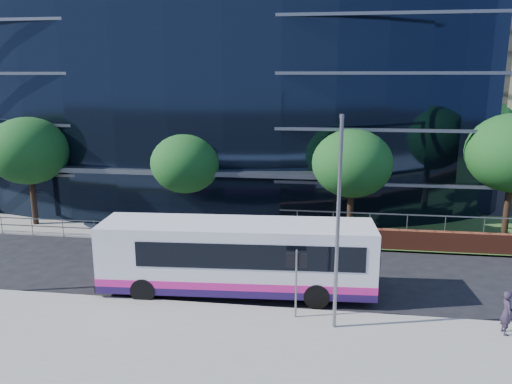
# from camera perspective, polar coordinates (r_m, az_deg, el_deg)

# --- Properties ---
(ground) EXTENTS (200.00, 200.00, 0.00)m
(ground) POSITION_cam_1_polar(r_m,az_deg,el_deg) (22.52, -6.96, -11.73)
(ground) COLOR black
(ground) RESTS_ON ground
(pavement_near) EXTENTS (80.00, 8.00, 0.15)m
(pavement_near) POSITION_cam_1_polar(r_m,az_deg,el_deg) (18.27, -11.19, -17.94)
(pavement_near) COLOR gray
(pavement_near) RESTS_ON ground
(kerb) EXTENTS (80.00, 0.25, 0.16)m
(kerb) POSITION_cam_1_polar(r_m,az_deg,el_deg) (21.62, -7.66, -12.63)
(kerb) COLOR gray
(kerb) RESTS_ON ground
(yellow_line_outer) EXTENTS (80.00, 0.08, 0.01)m
(yellow_line_outer) POSITION_cam_1_polar(r_m,az_deg,el_deg) (21.83, -7.51, -12.58)
(yellow_line_outer) COLOR gold
(yellow_line_outer) RESTS_ON ground
(yellow_line_inner) EXTENTS (80.00, 0.08, 0.01)m
(yellow_line_inner) POSITION_cam_1_polar(r_m,az_deg,el_deg) (21.96, -7.40, -12.41)
(yellow_line_inner) COLOR gold
(yellow_line_inner) RESTS_ON ground
(far_forecourt) EXTENTS (50.00, 8.00, 0.10)m
(far_forecourt) POSITION_cam_1_polar(r_m,az_deg,el_deg) (34.10, -11.98, -3.16)
(far_forecourt) COLOR gray
(far_forecourt) RESTS_ON ground
(glass_office) EXTENTS (44.00, 23.10, 16.00)m
(glass_office) POSITION_cam_1_polar(r_m,az_deg,el_deg) (41.68, -5.20, 11.07)
(glass_office) COLOR black
(glass_office) RESTS_ON ground
(guard_railings) EXTENTS (24.00, 0.05, 1.10)m
(guard_railings) POSITION_cam_1_polar(r_m,az_deg,el_deg) (31.14, -18.01, -3.61)
(guard_railings) COLOR slate
(guard_railings) RESTS_ON ground
(street_sign) EXTENTS (0.85, 0.09, 2.80)m
(street_sign) POSITION_cam_1_polar(r_m,az_deg,el_deg) (19.55, 4.64, -8.78)
(street_sign) COLOR slate
(street_sign) RESTS_ON pavement_near
(tree_far_a) EXTENTS (4.95, 4.95, 6.98)m
(tree_far_a) POSITION_cam_1_polar(r_m,az_deg,el_deg) (34.45, -24.56, 4.30)
(tree_far_a) COLOR black
(tree_far_a) RESTS_ON ground
(tree_far_b) EXTENTS (4.29, 4.29, 6.05)m
(tree_far_b) POSITION_cam_1_polar(r_m,az_deg,el_deg) (30.86, -8.04, 3.24)
(tree_far_b) COLOR black
(tree_far_b) RESTS_ON ground
(tree_far_c) EXTENTS (4.62, 4.62, 6.51)m
(tree_far_c) POSITION_cam_1_polar(r_m,az_deg,el_deg) (29.16, 10.93, 3.21)
(tree_far_c) COLOR black
(tree_far_c) RESTS_ON ground
(tree_dist_e) EXTENTS (4.62, 4.62, 6.51)m
(tree_dist_e) POSITION_cam_1_polar(r_m,az_deg,el_deg) (62.71, 25.43, 7.36)
(tree_dist_e) COLOR black
(tree_dist_e) RESTS_ON ground
(streetlight_east) EXTENTS (0.15, 0.77, 8.00)m
(streetlight_east) POSITION_cam_1_polar(r_m,az_deg,el_deg) (18.24, 9.37, -2.93)
(streetlight_east) COLOR slate
(streetlight_east) RESTS_ON pavement_near
(city_bus) EXTENTS (12.09, 3.48, 3.23)m
(city_bus) POSITION_cam_1_polar(r_m,az_deg,el_deg) (22.03, -1.91, -7.38)
(city_bus) COLOR silver
(city_bus) RESTS_ON ground
(pedestrian) EXTENTS (0.43, 0.63, 1.66)m
(pedestrian) POSITION_cam_1_polar(r_m,az_deg,el_deg) (20.89, 26.72, -12.21)
(pedestrian) COLOR #2A2132
(pedestrian) RESTS_ON pavement_near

